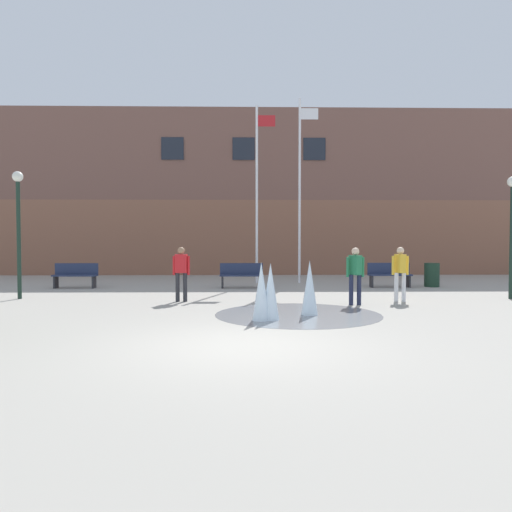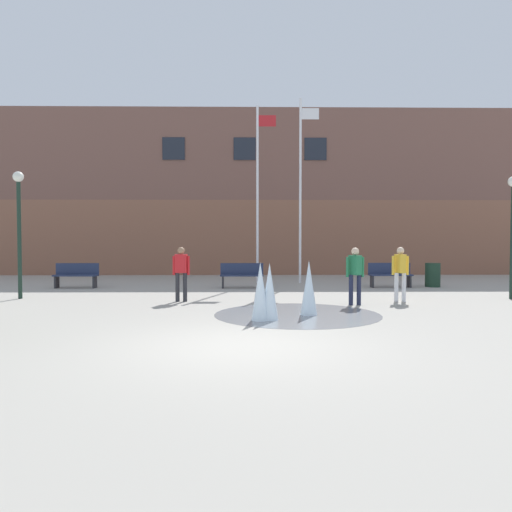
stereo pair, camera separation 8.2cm
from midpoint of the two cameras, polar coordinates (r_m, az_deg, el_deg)
ground_plane at (r=8.72m, az=-2.03°, el=-10.24°), size 100.00×100.00×0.00m
library_building at (r=27.88m, az=-1.48°, el=6.82°), size 36.00×6.05×8.30m
splash_fountain at (r=11.63m, az=3.03°, el=-4.39°), size 4.03×4.03×1.32m
park_bench_under_left_flagpole at (r=19.66m, az=-20.05°, el=-2.05°), size 1.60×0.44×0.91m
park_bench_under_right_flagpole at (r=18.52m, az=-1.81°, el=-2.17°), size 1.60×0.44×0.91m
park_bench_far_right at (r=19.42m, az=14.89°, el=-2.04°), size 1.60×0.44×0.91m
teen_by_trashcan at (r=14.66m, az=-8.70°, el=-1.55°), size 0.50×0.23×1.59m
adult_in_red at (r=14.01m, az=11.11°, el=-1.73°), size 0.50×0.39×1.59m
adult_watching at (r=15.10m, az=16.00°, el=-1.50°), size 0.50×0.38×1.59m
flagpole_left at (r=20.54m, az=0.06°, el=7.69°), size 0.80×0.10×7.24m
flagpole_right at (r=20.66m, az=4.98°, el=8.06°), size 0.80×0.10×7.53m
lamp_post_left_lane at (r=16.78m, az=-25.65°, el=4.18°), size 0.32×0.32×3.87m
lamp_post_right_lane at (r=16.97m, az=27.10°, el=3.83°), size 0.32×0.32×3.71m
trash_can at (r=20.04m, az=19.34°, el=-2.05°), size 0.56×0.56×0.90m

